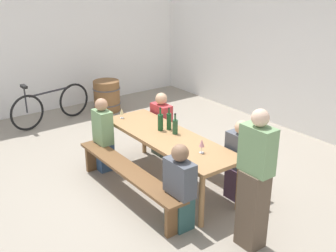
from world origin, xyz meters
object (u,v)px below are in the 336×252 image
Objects in this scene: tasting_table at (168,141)px; wine_bottle_2 at (160,122)px; standing_host at (255,183)px; bench_near at (128,174)px; parked_bicycle_0 at (51,105)px; seated_guest_far_1 at (239,163)px; wine_glass_0 at (122,111)px; bench_far at (203,149)px; seated_guest_far_0 at (161,126)px; seated_guest_near_0 at (103,136)px; wine_glass_1 at (202,143)px; wine_barrel at (107,96)px; wine_bottle_0 at (169,121)px; wine_bottle_1 at (175,126)px; seated_guest_near_1 at (180,189)px.

tasting_table is 6.81× the size of wine_bottle_2.
standing_host is at bearing -4.08° from wine_bottle_2.
standing_host is (1.70, 0.58, 0.43)m from bench_near.
bench_near is 3.41m from parked_bicycle_0.
standing_host reaches higher than seated_guest_far_1.
bench_far is at bearing 39.16° from wine_glass_0.
wine_glass_0 is at bearing 1.15° from standing_host.
seated_guest_far_1 is 1.05m from standing_host.
seated_guest_far_0 is 1.78m from seated_guest_far_1.
seated_guest_near_0 is (0.06, -0.37, -0.31)m from wine_glass_0.
standing_host reaches higher than wine_bottle_2.
wine_glass_1 reaches higher than bench_near.
wine_glass_1 reaches higher than wine_glass_0.
wine_bottle_0 is at bearing -12.37° from wine_barrel.
wine_bottle_2 is 0.79m from wine_glass_0.
seated_guest_near_1 is at bearing -34.65° from wine_bottle_1.
standing_host reaches higher than wine_glass_1.
wine_glass_0 is (-1.00, -0.28, -0.00)m from wine_bottle_1.
wine_glass_1 is at bearing 1.02° from tasting_table.
wine_glass_1 is 0.11× the size of standing_host.
wine_glass_1 reaches higher than tasting_table.
wine_bottle_2 is at bearing -4.08° from standing_host.
standing_host is (2.71, 0.05, -0.07)m from wine_glass_0.
seated_guest_far_1 is 4.39m from parked_bicycle_0.
wine_bottle_0 is at bearing 67.69° from wine_bottle_2.
seated_guest_far_0 reaches higher than bench_far.
bench_far is 1.38× the size of standing_host.
wine_barrel is (-3.41, 0.74, -0.53)m from wine_bottle_1.
seated_guest_far_0 is at bearing 126.64° from bench_near.
wine_bottle_0 reaches higher than bench_near.
wine_bottle_2 is 0.32× the size of seated_guest_far_0.
bench_far is 2.00× the size of seated_guest_far_1.
seated_guest_near_0 is (-0.95, -0.52, -0.12)m from tasting_table.
wine_glass_0 is 0.15× the size of seated_guest_far_1.
bench_near is at bearing -27.42° from wine_glass_0.
bench_far is at bearing -83.77° from parked_bicycle_0.
seated_guest_near_0 is 1.08× the size of seated_guest_far_0.
bench_near is 6.52× the size of wine_bottle_2.
seated_guest_far_0 is at bearing -81.07° from parked_bicycle_0.
wine_bottle_1 is at bearing 93.87° from tasting_table.
seated_guest_far_1 is at bearing -37.38° from standing_host.
standing_host is 5.12m from parked_bicycle_0.
seated_guest_near_1 is at bearing -29.14° from tasting_table.
seated_guest_near_0 reaches higher than wine_glass_0.
wine_bottle_1 is 0.25m from wine_bottle_2.
seated_guest_far_1 is 1.69× the size of wine_barrel.
seated_guest_far_0 is (-1.59, 0.51, -0.38)m from wine_glass_1.
wine_glass_0 is 2.04m from seated_guest_far_1.
wine_bottle_0 reaches higher than seated_guest_far_0.
wine_bottle_0 is 1.77× the size of wine_glass_1.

